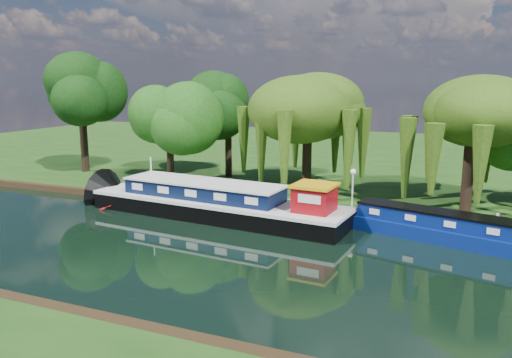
% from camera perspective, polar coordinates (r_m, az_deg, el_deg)
% --- Properties ---
extents(ground, '(120.00, 120.00, 0.00)m').
position_cam_1_polar(ground, '(23.96, 4.37, -9.98)').
color(ground, black).
extents(far_bank, '(120.00, 52.00, 0.45)m').
position_cam_1_polar(far_bank, '(56.31, 15.35, 2.26)').
color(far_bank, '#183D10').
rests_on(far_bank, ground).
extents(dutch_barge, '(17.65, 5.41, 3.67)m').
position_cam_1_polar(dutch_barge, '(32.04, -4.38, -2.77)').
color(dutch_barge, black).
rests_on(dutch_barge, ground).
extents(narrowboat, '(12.22, 4.96, 1.76)m').
position_cam_1_polar(narrowboat, '(29.38, 19.62, -5.29)').
color(narrowboat, navy).
rests_on(narrowboat, ground).
extents(red_dinghy, '(3.35, 2.47, 0.67)m').
position_cam_1_polar(red_dinghy, '(35.50, -14.96, -3.25)').
color(red_dinghy, maroon).
rests_on(red_dinghy, ground).
extents(willow_left, '(6.88, 6.88, 8.24)m').
position_cam_1_polar(willow_left, '(37.16, 5.95, 7.77)').
color(willow_left, black).
rests_on(willow_left, far_bank).
extents(willow_right, '(6.31, 6.31, 7.68)m').
position_cam_1_polar(willow_right, '(33.62, 23.48, 5.88)').
color(willow_right, black).
rests_on(willow_right, far_bank).
extents(tree_far_left, '(4.84, 4.84, 7.81)m').
position_cam_1_polar(tree_far_left, '(39.26, -9.91, 6.92)').
color(tree_far_left, black).
rests_on(tree_far_left, far_bank).
extents(tree_far_back, '(5.69, 5.69, 9.57)m').
position_cam_1_polar(tree_far_back, '(47.60, -19.37, 8.79)').
color(tree_far_back, black).
rests_on(tree_far_back, far_bank).
extents(tree_far_mid, '(4.99, 4.99, 8.17)m').
position_cam_1_polar(tree_far_mid, '(42.53, -3.21, 7.78)').
color(tree_far_mid, black).
rests_on(tree_far_mid, far_bank).
extents(lamppost, '(0.36, 0.36, 2.56)m').
position_cam_1_polar(lamppost, '(32.98, 11.02, 0.14)').
color(lamppost, silver).
rests_on(lamppost, far_bank).
extents(mooring_posts, '(19.16, 0.16, 1.00)m').
position_cam_1_polar(mooring_posts, '(31.52, 8.36, -3.03)').
color(mooring_posts, silver).
rests_on(mooring_posts, far_bank).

